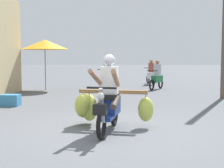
# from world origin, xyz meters

# --- Properties ---
(ground_plane) EXTENTS (120.00, 120.00, 0.00)m
(ground_plane) POSITION_xyz_m (0.00, 0.00, 0.00)
(ground_plane) COLOR #56595E
(motorbike_main_loaded) EXTENTS (1.78, 1.88, 1.58)m
(motorbike_main_loaded) POSITION_xyz_m (-0.07, 0.34, 0.53)
(motorbike_main_loaded) COLOR black
(motorbike_main_loaded) RESTS_ON ground
(motorbike_distant_ahead_left) EXTENTS (0.61, 1.59, 1.40)m
(motorbike_distant_ahead_left) POSITION_xyz_m (1.55, 11.42, 0.57)
(motorbike_distant_ahead_left) COLOR black
(motorbike_distant_ahead_left) RESTS_ON ground
(motorbike_distant_ahead_right) EXTENTS (0.66, 1.57, 1.40)m
(motorbike_distant_ahead_right) POSITION_xyz_m (-0.83, 9.91, 0.57)
(motorbike_distant_ahead_right) COLOR black
(motorbike_distant_ahead_right) RESTS_ON ground
(motorbike_distant_far_ahead) EXTENTS (0.84, 1.49, 1.40)m
(motorbike_distant_far_ahead) POSITION_xyz_m (1.69, 8.74, 0.57)
(motorbike_distant_far_ahead) COLOR black
(motorbike_distant_far_ahead) RESTS_ON ground
(market_umbrella_near_shop) EXTENTS (2.20, 2.20, 2.35)m
(market_umbrella_near_shop) POSITION_xyz_m (-3.54, 8.14, 2.12)
(market_umbrella_near_shop) COLOR #99999E
(market_umbrella_near_shop) RESTS_ON ground
(produce_crate) EXTENTS (0.56, 0.40, 0.36)m
(produce_crate) POSITION_xyz_m (-3.25, 3.23, 0.18)
(produce_crate) COLOR teal
(produce_crate) RESTS_ON ground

